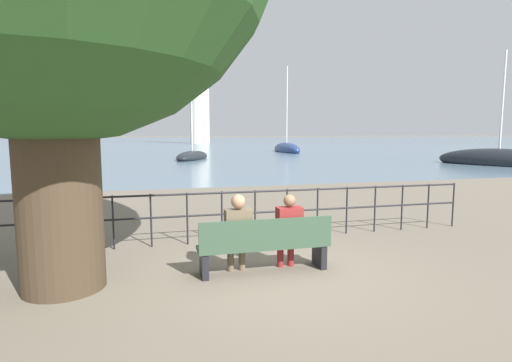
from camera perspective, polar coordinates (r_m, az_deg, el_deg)
ground_plane at (r=6.61m, az=1.12°, el=-12.76°), size 1000.00×1000.00×0.00m
harbor_water at (r=166.34m, az=-14.12°, el=5.76°), size 600.00×300.00×0.01m
park_bench at (r=6.42m, az=1.29°, el=-9.21°), size 2.13×0.45×0.90m
seated_person_left at (r=6.33m, az=-2.59°, el=-7.03°), size 0.42×0.35×1.28m
seated_person_right at (r=6.55m, az=4.67°, el=-6.76°), size 0.41×0.35×1.24m
promenade_railing at (r=8.23m, az=-2.50°, el=-3.88°), size 10.54×0.04×1.05m
sailboat_0 at (r=50.06m, az=-23.44°, el=3.92°), size 5.23×7.90×7.92m
sailboat_1 at (r=49.40m, az=4.39°, el=4.56°), size 2.42×8.96×10.84m
sailboat_2 at (r=38.14m, az=-24.43°, el=3.27°), size 2.50×6.21×11.42m
sailboat_3 at (r=32.99m, az=31.34°, el=2.53°), size 5.66×8.65×8.46m
sailboat_4 at (r=35.86m, az=-9.08°, el=3.51°), size 4.41×7.25×8.86m
harbor_lighthouse at (r=96.72m, az=-8.12°, el=12.67°), size 4.60×4.60×26.55m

